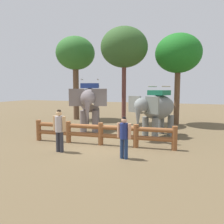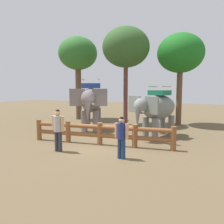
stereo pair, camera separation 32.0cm
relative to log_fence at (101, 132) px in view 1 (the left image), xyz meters
name	(u,v)px [view 1 (the left image)]	position (x,y,z in m)	size (l,w,h in m)	color
ground_plane	(101,145)	(0.00, 0.02, -0.60)	(60.00, 60.00, 0.00)	brown
log_fence	(101,132)	(0.00, 0.00, 0.00)	(6.92, 0.72, 1.05)	brown
elephant_near_left	(90,101)	(-2.09, 3.21, 1.22)	(2.76, 3.86, 3.24)	slate
elephant_center	(156,108)	(2.18, 2.59, 0.96)	(2.52, 3.29, 2.79)	slate
tourist_woman_in_black	(59,128)	(-1.16, -1.66, 0.43)	(0.63, 0.38, 1.79)	#2F303A
tourist_man_in_blue	(124,135)	(1.63, -1.60, 0.33)	(0.57, 0.36, 1.61)	navy
tree_far_left	(124,48)	(-0.74, 6.12, 4.90)	(3.37, 3.37, 6.98)	brown
tree_back_center	(178,54)	(2.92, 7.33, 4.45)	(3.26, 3.26, 6.50)	brown
tree_far_right	(75,55)	(-5.28, 7.19, 4.81)	(3.21, 3.21, 6.89)	brown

